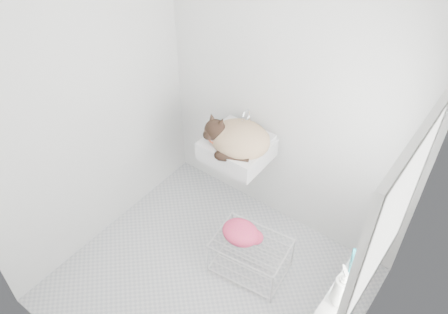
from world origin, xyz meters
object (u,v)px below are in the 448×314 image
Objects in this scene: wire_rack at (250,257)px; bottle_c at (371,247)px; sink at (237,142)px; bottle_b at (357,271)px; cat at (237,139)px; bottle_a at (338,301)px.

bottle_c is at bearing 4.67° from wire_rack.
bottle_b is (1.28, -0.56, 0.00)m from sink.
bottle_b reaches higher than bottle_c.
sink is 0.90× the size of wire_rack.
cat reaches higher than wire_rack.
sink is 2.97× the size of bottle_c.
sink is 0.93m from wire_rack.
sink is 1.32m from bottle_c.
sink is 0.95× the size of cat.
bottle_a reaches higher than bottle_c.
cat reaches higher than bottle_a.
sink reaches higher than bottle_c.
bottle_c is (1.28, -0.35, 0.00)m from sink.
bottle_b is (1.27, -0.55, -0.04)m from cat.
cat is 0.95m from wire_rack.
sink is 2.21× the size of bottle_a.
sink is 1.51m from bottle_a.
bottle_c is (0.00, 0.21, 0.00)m from bottle_b.
bottle_a reaches higher than bottle_b.
wire_rack is at bearing -43.06° from sink.
bottle_c reaches higher than wire_rack.
wire_rack is 1.09m from bottle_c.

